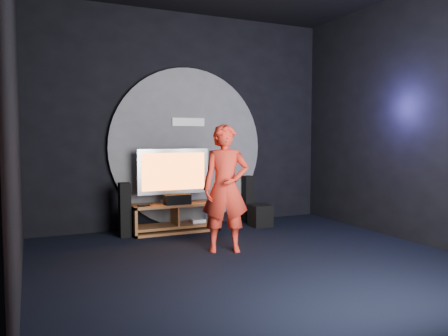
{
  "coord_description": "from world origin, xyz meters",
  "views": [
    {
      "loc": [
        -2.4,
        -4.39,
        1.47
      ],
      "look_at": [
        0.04,
        1.05,
        1.05
      ],
      "focal_mm": 35.0,
      "sensor_mm": 36.0,
      "label": 1
    }
  ],
  "objects_px": {
    "tower_speaker_left": "(125,210)",
    "player": "(226,188)",
    "tower_speaker_right": "(248,199)",
    "media_console": "(175,219)",
    "tv": "(173,173)",
    "subwoofer": "(260,215)"
  },
  "relations": [
    {
      "from": "tower_speaker_left",
      "to": "tower_speaker_right",
      "type": "relative_size",
      "value": 1.0
    },
    {
      "from": "media_console",
      "to": "tower_speaker_left",
      "type": "bearing_deg",
      "value": -177.67
    },
    {
      "from": "tower_speaker_right",
      "to": "tower_speaker_left",
      "type": "bearing_deg",
      "value": -172.69
    },
    {
      "from": "tv",
      "to": "player",
      "type": "height_order",
      "value": "player"
    },
    {
      "from": "subwoofer",
      "to": "player",
      "type": "xyz_separation_m",
      "value": [
        -1.18,
        -1.22,
        0.64
      ]
    },
    {
      "from": "tv",
      "to": "tower_speaker_left",
      "type": "xyz_separation_m",
      "value": [
        -0.78,
        -0.1,
        -0.51
      ]
    },
    {
      "from": "media_console",
      "to": "tower_speaker_left",
      "type": "distance_m",
      "value": 0.81
    },
    {
      "from": "tower_speaker_left",
      "to": "tower_speaker_right",
      "type": "bearing_deg",
      "value": 7.31
    },
    {
      "from": "tower_speaker_right",
      "to": "subwoofer",
      "type": "bearing_deg",
      "value": -87.25
    },
    {
      "from": "media_console",
      "to": "player",
      "type": "bearing_deg",
      "value": -80.38
    },
    {
      "from": "media_console",
      "to": "tower_speaker_left",
      "type": "height_order",
      "value": "tower_speaker_left"
    },
    {
      "from": "tower_speaker_left",
      "to": "player",
      "type": "height_order",
      "value": "player"
    },
    {
      "from": "media_console",
      "to": "tower_speaker_right",
      "type": "bearing_deg",
      "value": 10.08
    },
    {
      "from": "media_console",
      "to": "tower_speaker_right",
      "type": "relative_size",
      "value": 1.68
    },
    {
      "from": "tower_speaker_left",
      "to": "subwoofer",
      "type": "bearing_deg",
      "value": -3.39
    },
    {
      "from": "tower_speaker_right",
      "to": "player",
      "type": "xyz_separation_m",
      "value": [
        -1.16,
        -1.63,
        0.42
      ]
    },
    {
      "from": "subwoofer",
      "to": "tower_speaker_right",
      "type": "bearing_deg",
      "value": 92.75
    },
    {
      "from": "tv",
      "to": "media_console",
      "type": "bearing_deg",
      "value": -83.81
    },
    {
      "from": "media_console",
      "to": "player",
      "type": "height_order",
      "value": "player"
    },
    {
      "from": "media_console",
      "to": "tower_speaker_left",
      "type": "xyz_separation_m",
      "value": [
        -0.79,
        -0.03,
        0.21
      ]
    },
    {
      "from": "tower_speaker_left",
      "to": "tv",
      "type": "bearing_deg",
      "value": 7.25
    },
    {
      "from": "subwoofer",
      "to": "media_console",
      "type": "bearing_deg",
      "value": 173.45
    }
  ]
}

